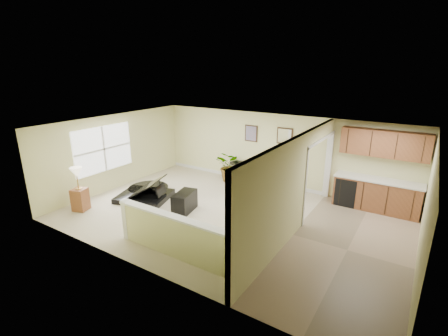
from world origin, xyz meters
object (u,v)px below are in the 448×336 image
Objects in this scene: palm_plant at (231,167)px; small_plant at (290,193)px; loveseat at (269,179)px; accent_table at (238,171)px; piano at (146,179)px; lamp_stand at (79,192)px; piano_bench at (185,202)px.

small_plant is (2.43, -0.42, -0.34)m from palm_plant.
accent_table is (-0.99, -0.41, 0.25)m from loveseat.
loveseat is at bearing 26.38° from piano.
lamp_stand reaches higher than small_plant.
lamp_stand reaches higher than palm_plant.
loveseat is 1.10m from accent_table.
loveseat is 1.38× the size of palm_plant.
accent_table is at bearing 55.96° from lamp_stand.
piano reaches higher than lamp_stand.
palm_plant is at bearing 150.59° from accent_table.
piano is at bearing -149.72° from small_plant.
piano_bench is 2.66m from accent_table.
small_plant is at bearing -9.92° from palm_plant.
piano_bench is 0.66× the size of lamp_stand.
palm_plant is (-0.21, 2.89, 0.26)m from piano_bench.
accent_table reaches higher than piano_bench.
palm_plant reaches higher than loveseat.
accent_table is at bearing -29.41° from palm_plant.
accent_table is (1.93, 2.46, -0.07)m from piano.
accent_table is at bearing 174.97° from small_plant.
loveseat is (1.22, 3.05, 0.00)m from piano_bench.
lamp_stand is (-4.82, -4.02, 0.34)m from small_plant.
small_plant is (1.98, -0.17, -0.33)m from accent_table.
piano is 3.09m from palm_plant.
piano_bench is at bearing -24.03° from piano.
piano_bench reaches higher than small_plant.
lamp_stand is at bearing -140.16° from small_plant.
small_plant is (1.00, -0.58, -0.08)m from loveseat.
lamp_stand is at bearing -105.07° from loveseat.
palm_plant is at bearing 94.13° from piano_bench.
loveseat is at bearing 149.63° from small_plant.
piano is 1.95m from lamp_stand.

